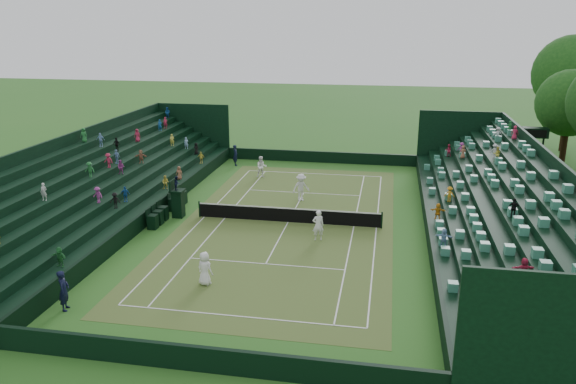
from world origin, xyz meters
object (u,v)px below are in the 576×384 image
(player_near_east, at_px, (318,225))
(player_far_west, at_px, (262,167))
(player_near_west, at_px, (205,269))
(tennis_net, at_px, (288,215))
(umpire_chair, at_px, (178,200))
(player_far_east, at_px, (301,187))

(player_near_east, relative_size, player_far_west, 1.04)
(player_far_west, bearing_deg, player_near_west, -102.57)
(player_near_west, height_order, player_near_east, player_near_east)
(player_near_west, bearing_deg, tennis_net, -84.32)
(player_near_east, bearing_deg, player_far_west, -81.05)
(tennis_net, xyz_separation_m, player_near_east, (2.23, -2.57, 0.38))
(umpire_chair, distance_m, player_far_west, 10.73)
(player_far_east, bearing_deg, tennis_net, -122.68)
(tennis_net, xyz_separation_m, umpire_chair, (-7.13, -0.22, 0.63))
(umpire_chair, bearing_deg, player_near_west, -61.93)
(umpire_chair, relative_size, player_near_west, 1.63)
(tennis_net, distance_m, player_near_west, 9.51)
(tennis_net, distance_m, player_near_east, 3.42)
(player_near_west, xyz_separation_m, player_near_east, (4.56, 6.64, 0.08))
(tennis_net, relative_size, player_far_east, 6.02)
(player_near_east, distance_m, player_far_east, 7.46)
(player_near_east, height_order, player_far_east, player_far_east)
(tennis_net, height_order, player_near_west, player_near_west)
(player_near_east, bearing_deg, umpire_chair, -31.45)
(player_far_west, bearing_deg, tennis_net, -85.78)
(tennis_net, height_order, player_far_east, player_far_east)
(umpire_chair, bearing_deg, tennis_net, 1.78)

